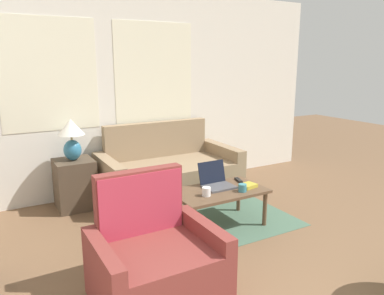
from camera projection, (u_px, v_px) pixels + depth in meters
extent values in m
cube|color=white|center=(112.00, 94.00, 4.74)|extent=(6.29, 0.05, 2.60)
cube|color=white|center=(49.00, 75.00, 4.31)|extent=(1.10, 0.01, 1.30)
cube|color=white|center=(155.00, 73.00, 4.94)|extent=(1.10, 0.01, 1.30)
cube|color=#476651|center=(194.00, 209.00, 4.42)|extent=(1.73, 2.01, 0.01)
cube|color=#937A5B|center=(170.00, 180.00, 4.79)|extent=(1.45, 0.91, 0.44)
cube|color=#937A5B|center=(157.00, 155.00, 5.07)|extent=(1.45, 0.12, 0.91)
cube|color=#937A5B|center=(109.00, 184.00, 4.39)|extent=(0.14, 0.91, 0.59)
cube|color=#937A5B|center=(222.00, 166.00, 5.15)|extent=(0.14, 0.91, 0.59)
cube|color=brown|center=(158.00, 274.00, 2.71)|extent=(0.69, 0.72, 0.41)
cube|color=brown|center=(140.00, 226.00, 2.91)|extent=(0.69, 0.10, 0.91)
cube|color=brown|center=(104.00, 282.00, 2.50)|extent=(0.10, 0.72, 0.53)
cube|color=brown|center=(204.00, 253.00, 2.88)|extent=(0.10, 0.72, 0.53)
cube|color=#B23347|center=(143.00, 215.00, 2.84)|extent=(0.67, 0.01, 0.65)
cube|color=#4C3D2D|center=(75.00, 184.00, 4.41)|extent=(0.43, 0.43, 0.58)
ellipsoid|color=teal|center=(72.00, 150.00, 4.32)|extent=(0.20, 0.20, 0.24)
cylinder|color=tan|center=(72.00, 137.00, 4.28)|extent=(0.02, 0.02, 0.06)
cone|color=white|center=(71.00, 127.00, 4.25)|extent=(0.30, 0.30, 0.18)
cube|color=brown|center=(219.00, 191.00, 3.89)|extent=(0.96, 0.56, 0.03)
cylinder|color=brown|center=(194.00, 226.00, 3.53)|extent=(0.04, 0.04, 0.37)
cylinder|color=brown|center=(265.00, 209.00, 3.94)|extent=(0.04, 0.04, 0.37)
cylinder|color=brown|center=(172.00, 210.00, 3.92)|extent=(0.04, 0.04, 0.37)
cylinder|color=brown|center=(239.00, 195.00, 4.33)|extent=(0.04, 0.04, 0.37)
cube|color=#47474C|center=(219.00, 187.00, 3.94)|extent=(0.32, 0.24, 0.02)
cube|color=black|center=(212.00, 172.00, 4.04)|extent=(0.32, 0.07, 0.23)
cylinder|color=teal|center=(242.00, 188.00, 3.83)|extent=(0.08, 0.08, 0.08)
cylinder|color=white|center=(206.00, 192.00, 3.70)|extent=(0.09, 0.09, 0.09)
cube|color=gold|center=(248.00, 186.00, 3.96)|extent=(0.19, 0.16, 0.04)
cube|color=black|center=(238.00, 180.00, 4.17)|extent=(0.08, 0.16, 0.02)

